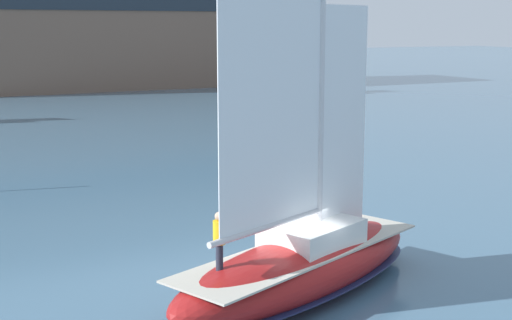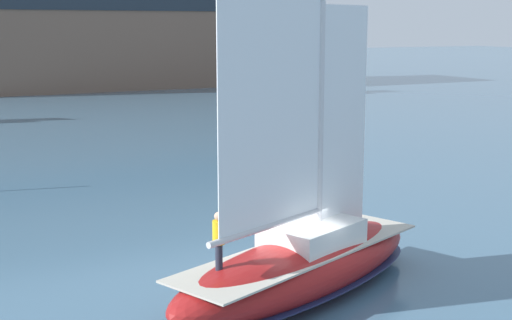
# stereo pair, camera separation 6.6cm
# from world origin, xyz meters

# --- Properties ---
(ground_plane) EXTENTS (400.00, 400.00, 0.00)m
(ground_plane) POSITION_xyz_m (0.00, 0.00, 0.00)
(ground_plane) COLOR #42667F
(waterfront_building) EXTENTS (43.20, 14.00, 21.71)m
(waterfront_building) POSITION_xyz_m (15.11, 74.89, 10.90)
(waterfront_building) COLOR brown
(waterfront_building) RESTS_ON ground
(sailboat_main) EXTENTS (11.01, 6.66, 14.64)m
(sailboat_main) POSITION_xyz_m (0.02, 0.01, 1.15)
(sailboat_main) COLOR maroon
(sailboat_main) RESTS_ON ground
(sailboat_moored_mid_channel) EXTENTS (3.62, 7.29, 9.67)m
(sailboat_moored_mid_channel) POSITION_xyz_m (32.07, 55.91, 0.81)
(sailboat_moored_mid_channel) COLOR #232328
(sailboat_moored_mid_channel) RESTS_ON ground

